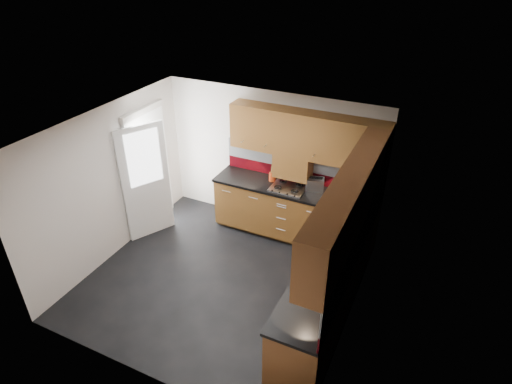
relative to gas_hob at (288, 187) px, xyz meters
The scene contains 14 objects.
room 1.63m from the gas_hob, 107.04° to the right, with size 4.00×3.80×2.64m.
base_cabinets 1.10m from the gas_hob, 50.67° to the right, with size 2.70×3.20×0.95m.
countertop 0.98m from the gas_hob, 51.77° to the right, with size 2.72×3.22×0.04m.
backsplash 1.02m from the gas_hob, 33.28° to the right, with size 2.70×3.20×0.54m.
upper_cabinets 1.37m from the gas_hob, 41.51° to the right, with size 2.50×3.20×0.72m.
extractor_hood 0.37m from the gas_hob, 90.00° to the left, with size 0.60×0.33×0.40m, color brown.
glass_cabinet 1.61m from the gas_hob, 17.76° to the right, with size 0.32×0.80×0.66m.
back_door 2.35m from the gas_hob, 162.10° to the right, with size 0.42×1.19×2.04m.
gas_hob is the anchor object (origin of this frame).
utensil_pot 0.37m from the gas_hob, 159.71° to the left, with size 0.11×0.11×0.41m.
toaster 0.43m from the gas_hob, 19.50° to the left, with size 0.33×0.25×0.21m.
food_processor 1.62m from the gas_hob, 46.63° to the right, with size 0.17×0.17×0.28m.
paper_towel 1.61m from the gas_hob, 37.22° to the right, with size 0.11×0.11×0.24m, color white.
orange_cloth 1.38m from the gas_hob, 31.17° to the right, with size 0.14×0.12×0.02m, color #F8511B.
Camera 1 is at (2.54, -4.17, 4.41)m, focal length 30.00 mm.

